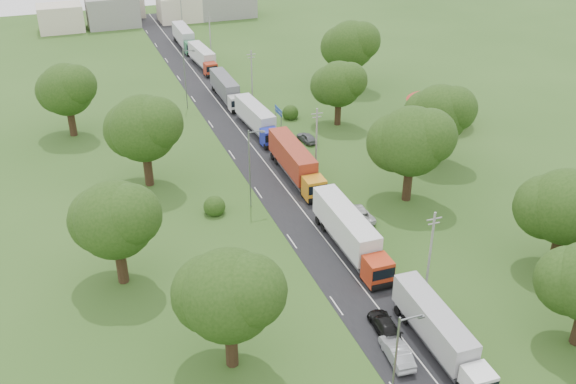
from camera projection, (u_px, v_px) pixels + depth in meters
name	position (u px, v px, depth m)	size (l,w,h in m)	color
ground	(344.00, 264.00, 66.96)	(260.00, 260.00, 0.00)	#2A4C19
road	(280.00, 181.00, 83.43)	(8.00, 200.00, 0.04)	black
info_sign	(278.00, 115.00, 95.94)	(0.12, 3.10, 4.10)	slate
pole_1	(430.00, 252.00, 60.64)	(1.60, 0.24, 9.00)	gray
pole_2	(316.00, 139.00, 83.70)	(1.60, 0.24, 9.00)	gray
pole_3	(252.00, 76.00, 106.76)	(1.60, 0.24, 9.00)	gray
pole_4	(210.00, 35.00, 129.82)	(1.60, 0.24, 9.00)	gray
pole_5	(181.00, 6.00, 152.88)	(1.60, 0.24, 9.00)	gray
lamp_0	(397.00, 365.00, 46.20)	(2.03, 0.22, 10.00)	slate
lamp_1	(251.00, 165.00, 75.02)	(2.03, 0.22, 10.00)	slate
lamp_2	(186.00, 76.00, 103.85)	(2.03, 0.22, 10.00)	slate
tree_3	(565.00, 206.00, 63.17)	(8.80, 8.80, 11.07)	#382616
tree_4	(411.00, 141.00, 75.56)	(9.60, 9.60, 12.05)	#382616
tree_5	(439.00, 113.00, 85.20)	(8.80, 8.80, 11.07)	#382616
tree_6	(339.00, 84.00, 97.34)	(8.00, 8.00, 10.10)	#382616
tree_7	(350.00, 44.00, 111.88)	(9.60, 9.60, 12.05)	#382616
tree_10	(228.00, 294.00, 50.80)	(8.80, 8.80, 11.07)	#382616
tree_11	(114.00, 219.00, 61.01)	(8.80, 8.80, 11.07)	#382616
tree_12	(143.00, 128.00, 79.03)	(9.60, 9.60, 12.05)	#382616
tree_13	(66.00, 89.00, 93.34)	(8.80, 8.80, 11.07)	#382616
house_cream	(440.00, 101.00, 99.12)	(10.08, 10.08, 5.80)	beige
distant_town	(158.00, 8.00, 156.09)	(52.00, 8.00, 8.00)	gray
truck_0	(439.00, 331.00, 54.82)	(2.66, 13.47, 3.73)	white
truck_1	(349.00, 232.00, 68.32)	(2.77, 15.30, 4.24)	#B13014
truck_2	(295.00, 162.00, 83.48)	(2.87, 15.19, 4.21)	orange
truck_3	(257.00, 119.00, 96.94)	(3.10, 14.09, 3.89)	#192598
truck_4	(226.00, 89.00, 109.08)	(2.40, 13.74, 3.81)	beige
truck_5	(203.00, 58.00, 124.98)	(3.03, 13.61, 3.76)	#9B2C17
truck_6	(184.00, 37.00, 137.66)	(2.64, 14.74, 4.09)	#2A7046
car_lane_mid	(397.00, 352.00, 54.24)	(1.62, 4.64, 1.53)	#9B9EA3
car_lane_rear	(384.00, 324.00, 57.59)	(1.86, 4.57, 1.33)	black
car_verge_near	(359.00, 214.00, 74.72)	(2.26, 4.90, 1.36)	silver
car_verge_far	(307.00, 138.00, 94.17)	(1.61, 3.99, 1.36)	#55585D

